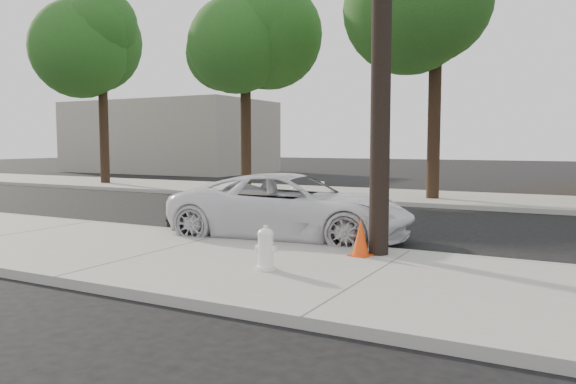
# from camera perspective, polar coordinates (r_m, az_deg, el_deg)

# --- Properties ---
(ground) EXTENTS (120.00, 120.00, 0.00)m
(ground) POSITION_cam_1_polar(r_m,az_deg,el_deg) (13.88, -1.37, -3.62)
(ground) COLOR black
(ground) RESTS_ON ground
(near_sidewalk) EXTENTS (90.00, 4.40, 0.15)m
(near_sidewalk) POSITION_cam_1_polar(r_m,az_deg,el_deg) (10.40, -13.15, -6.26)
(near_sidewalk) COLOR gray
(near_sidewalk) RESTS_ON ground
(far_sidewalk) EXTENTS (90.00, 5.00, 0.15)m
(far_sidewalk) POSITION_cam_1_polar(r_m,az_deg,el_deg) (21.63, 9.74, -0.39)
(far_sidewalk) COLOR gray
(far_sidewalk) RESTS_ON ground
(curb_near) EXTENTS (90.00, 0.12, 0.16)m
(curb_near) POSITION_cam_1_polar(r_m,az_deg,el_deg) (12.11, -6.27, -4.57)
(curb_near) COLOR #9E9B93
(curb_near) RESTS_ON ground
(building_far) EXTENTS (14.00, 8.00, 5.00)m
(building_far) POSITION_cam_1_polar(r_m,az_deg,el_deg) (41.67, -11.97, 5.47)
(building_far) COLOR gray
(building_far) RESTS_ON ground
(tree_a) EXTENTS (4.65, 4.50, 9.00)m
(tree_a) POSITION_cam_1_polar(r_m,az_deg,el_deg) (28.88, -18.34, 13.61)
(tree_a) COLOR black
(tree_a) RESTS_ON far_sidewalk
(tree_b) EXTENTS (4.34, 4.20, 8.45)m
(tree_b) POSITION_cam_1_polar(r_m,az_deg,el_deg) (23.97, -4.16, 14.76)
(tree_b) COLOR black
(tree_b) RESTS_ON far_sidewalk
(tree_c) EXTENTS (4.96, 4.80, 9.55)m
(tree_c) POSITION_cam_1_polar(r_m,az_deg,el_deg) (20.68, 15.39, 18.32)
(tree_c) COLOR black
(tree_c) RESTS_ON far_sidewalk
(police_cruiser) EXTENTS (5.42, 3.01, 1.44)m
(police_cruiser) POSITION_cam_1_polar(r_m,az_deg,el_deg) (12.00, 0.40, -1.52)
(police_cruiser) COLOR white
(police_cruiser) RESTS_ON ground
(fire_hydrant) EXTENTS (0.34, 0.31, 0.64)m
(fire_hydrant) POSITION_cam_1_polar(r_m,az_deg,el_deg) (8.60, -2.28, -5.87)
(fire_hydrant) COLOR white
(fire_hydrant) RESTS_ON near_sidewalk
(traffic_cone) EXTENTS (0.39, 0.39, 0.65)m
(traffic_cone) POSITION_cam_1_polar(r_m,az_deg,el_deg) (9.72, 7.40, -4.62)
(traffic_cone) COLOR #E83F0C
(traffic_cone) RESTS_ON near_sidewalk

